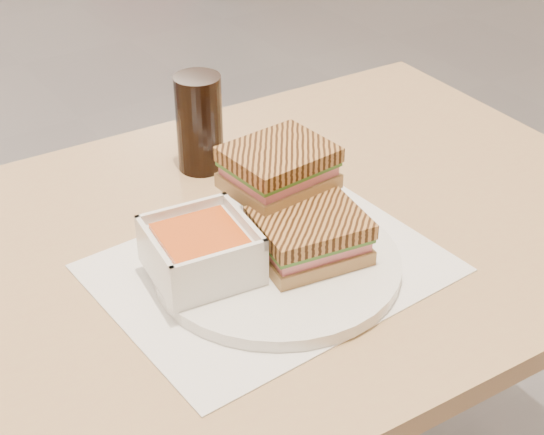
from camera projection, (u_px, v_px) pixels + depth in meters
main_table at (209, 321)px, 1.07m from camera, size 1.23×0.75×0.75m
tray_liner at (270, 268)px, 0.98m from camera, size 0.41×0.32×0.00m
plate at (277, 264)px, 0.97m from camera, size 0.30×0.30×0.02m
soup_bowl at (201, 253)px, 0.93m from camera, size 0.13×0.13×0.06m
panini_lower at (309, 236)px, 0.96m from camera, size 0.14×0.12×0.06m
panini_upper at (279, 168)px, 1.00m from camera, size 0.13×0.11×0.06m
cola_glass at (199, 123)px, 1.15m from camera, size 0.07×0.07×0.14m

